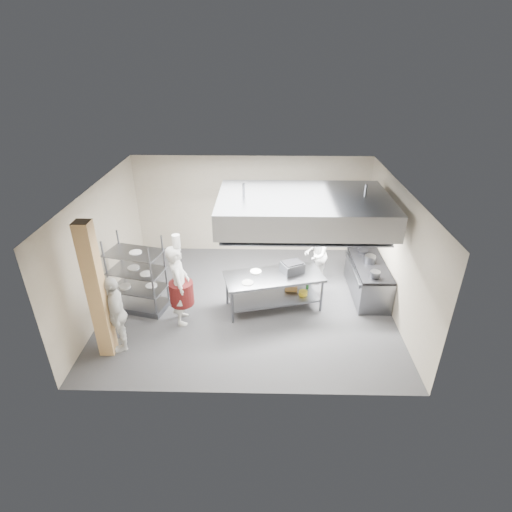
{
  "coord_description": "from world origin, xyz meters",
  "views": [
    {
      "loc": [
        0.38,
        -8.42,
        5.79
      ],
      "look_at": [
        0.19,
        0.2,
        1.23
      ],
      "focal_mm": 28.0,
      "sensor_mm": 36.0,
      "label": 1
    }
  ],
  "objects_px": {
    "chef_line": "(316,254)",
    "griddle": "(292,267)",
    "cooking_range": "(368,279)",
    "chef_plating": "(116,313)",
    "chef_head": "(179,285)",
    "island": "(274,292)",
    "stockpot": "(370,259)",
    "pass_rack": "(137,274)"
  },
  "relations": [
    {
      "from": "chef_line",
      "to": "griddle",
      "type": "bearing_deg",
      "value": -18.91
    },
    {
      "from": "griddle",
      "to": "pass_rack",
      "type": "bearing_deg",
      "value": 157.36
    },
    {
      "from": "island",
      "to": "cooking_range",
      "type": "bearing_deg",
      "value": 1.77
    },
    {
      "from": "island",
      "to": "pass_rack",
      "type": "bearing_deg",
      "value": 167.66
    },
    {
      "from": "chef_line",
      "to": "cooking_range",
      "type": "bearing_deg",
      "value": 81.4
    },
    {
      "from": "chef_plating",
      "to": "stockpot",
      "type": "height_order",
      "value": "chef_plating"
    },
    {
      "from": "island",
      "to": "griddle",
      "type": "height_order",
      "value": "griddle"
    },
    {
      "from": "griddle",
      "to": "stockpot",
      "type": "xyz_separation_m",
      "value": [
        2.0,
        0.53,
        -0.04
      ]
    },
    {
      "from": "chef_head",
      "to": "griddle",
      "type": "bearing_deg",
      "value": -84.32
    },
    {
      "from": "chef_plating",
      "to": "island",
      "type": "bearing_deg",
      "value": 93.31
    },
    {
      "from": "cooking_range",
      "to": "island",
      "type": "bearing_deg",
      "value": -164.34
    },
    {
      "from": "pass_rack",
      "to": "chef_plating",
      "type": "distance_m",
      "value": 1.45
    },
    {
      "from": "island",
      "to": "griddle",
      "type": "distance_m",
      "value": 0.75
    },
    {
      "from": "island",
      "to": "pass_rack",
      "type": "relative_size",
      "value": 1.23
    },
    {
      "from": "chef_line",
      "to": "chef_plating",
      "type": "xyz_separation_m",
      "value": [
        -4.44,
        -2.78,
        0.02
      ]
    },
    {
      "from": "stockpot",
      "to": "cooking_range",
      "type": "bearing_deg",
      "value": -80.5
    },
    {
      "from": "island",
      "to": "chef_line",
      "type": "bearing_deg",
      "value": 33.66
    },
    {
      "from": "chef_head",
      "to": "griddle",
      "type": "distance_m",
      "value": 2.72
    },
    {
      "from": "cooking_range",
      "to": "chef_plating",
      "type": "distance_m",
      "value": 6.18
    },
    {
      "from": "chef_line",
      "to": "griddle",
      "type": "distance_m",
      "value": 1.28
    },
    {
      "from": "chef_line",
      "to": "griddle",
      "type": "relative_size",
      "value": 3.38
    },
    {
      "from": "pass_rack",
      "to": "chef_head",
      "type": "height_order",
      "value": "chef_head"
    },
    {
      "from": "pass_rack",
      "to": "chef_line",
      "type": "distance_m",
      "value": 4.61
    },
    {
      "from": "cooking_range",
      "to": "chef_line",
      "type": "bearing_deg",
      "value": 157.02
    },
    {
      "from": "pass_rack",
      "to": "griddle",
      "type": "xyz_separation_m",
      "value": [
        3.72,
        0.28,
        0.08
      ]
    },
    {
      "from": "island",
      "to": "chef_plating",
      "type": "relative_size",
      "value": 1.35
    },
    {
      "from": "island",
      "to": "stockpot",
      "type": "bearing_deg",
      "value": 2.56
    },
    {
      "from": "island",
      "to": "pass_rack",
      "type": "distance_m",
      "value": 3.31
    },
    {
      "from": "cooking_range",
      "to": "chef_head",
      "type": "relative_size",
      "value": 1.01
    },
    {
      "from": "chef_head",
      "to": "stockpot",
      "type": "xyz_separation_m",
      "value": [
        4.61,
        1.31,
        0.01
      ]
    },
    {
      "from": "chef_plating",
      "to": "pass_rack",
      "type": "bearing_deg",
      "value": 157.34
    },
    {
      "from": "island",
      "to": "chef_head",
      "type": "height_order",
      "value": "chef_head"
    },
    {
      "from": "pass_rack",
      "to": "chef_line",
      "type": "xyz_separation_m",
      "value": [
        4.41,
        1.33,
        -0.1
      ]
    },
    {
      "from": "chef_head",
      "to": "stockpot",
      "type": "height_order",
      "value": "chef_head"
    },
    {
      "from": "chef_line",
      "to": "stockpot",
      "type": "height_order",
      "value": "chef_line"
    },
    {
      "from": "island",
      "to": "chef_head",
      "type": "relative_size",
      "value": 1.19
    },
    {
      "from": "griddle",
      "to": "chef_plating",
      "type": "bearing_deg",
      "value": 177.87
    },
    {
      "from": "cooking_range",
      "to": "chef_plating",
      "type": "height_order",
      "value": "chef_plating"
    },
    {
      "from": "chef_line",
      "to": "chef_plating",
      "type": "height_order",
      "value": "chef_plating"
    },
    {
      "from": "chef_head",
      "to": "chef_plating",
      "type": "height_order",
      "value": "chef_head"
    },
    {
      "from": "cooking_range",
      "to": "griddle",
      "type": "relative_size",
      "value": 4.0
    },
    {
      "from": "chef_plating",
      "to": "stockpot",
      "type": "bearing_deg",
      "value": 89.78
    }
  ]
}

